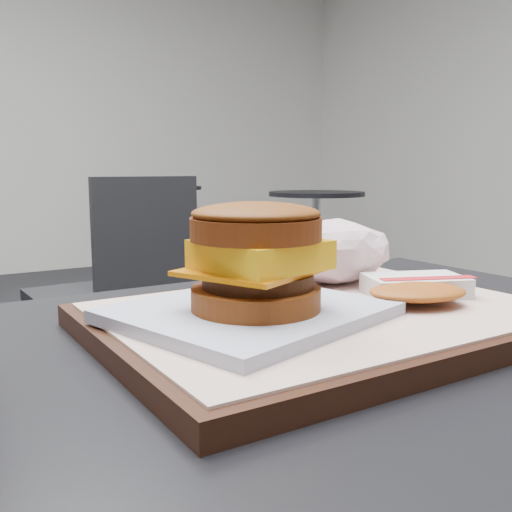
% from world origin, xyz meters
% --- Properties ---
extents(serving_tray, '(0.38, 0.28, 0.02)m').
position_xyz_m(serving_tray, '(0.05, 0.05, 0.78)').
color(serving_tray, black).
rests_on(serving_tray, customer_table).
extents(breakfast_sandwich, '(0.23, 0.21, 0.09)m').
position_xyz_m(breakfast_sandwich, '(-0.03, 0.04, 0.83)').
color(breakfast_sandwich, silver).
rests_on(breakfast_sandwich, serving_tray).
extents(hash_brown, '(0.13, 0.12, 0.02)m').
position_xyz_m(hash_brown, '(0.13, 0.03, 0.80)').
color(hash_brown, silver).
rests_on(hash_brown, serving_tray).
extents(crumpled_wrapper, '(0.15, 0.12, 0.06)m').
position_xyz_m(crumpled_wrapper, '(0.12, 0.14, 0.82)').
color(crumpled_wrapper, white).
rests_on(crumpled_wrapper, serving_tray).
extents(neighbor_chair, '(0.61, 0.43, 0.88)m').
position_xyz_m(neighbor_chair, '(0.38, 1.62, 0.51)').
color(neighbor_chair, '#A0A0A4').
rests_on(neighbor_chair, ground).
extents(bg_table_near, '(0.66, 0.66, 0.75)m').
position_xyz_m(bg_table_near, '(2.20, 2.80, 0.56)').
color(bg_table_near, black).
rests_on(bg_table_near, ground).
extents(bg_table_far, '(0.66, 0.66, 0.75)m').
position_xyz_m(bg_table_far, '(1.80, 4.50, 0.56)').
color(bg_table_far, black).
rests_on(bg_table_far, ground).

